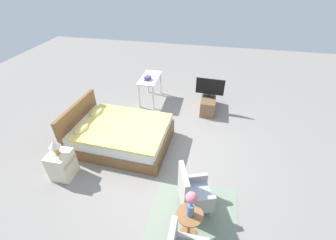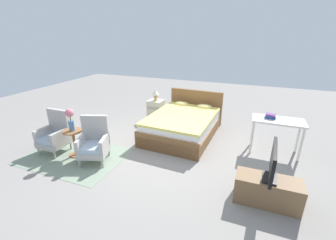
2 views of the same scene
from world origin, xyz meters
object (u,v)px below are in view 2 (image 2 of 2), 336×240
(nightstand, at_px, (156,110))
(tv_stand, at_px, (267,191))
(bed, at_px, (184,124))
(side_table, at_px, (74,140))
(armchair_by_window_right, at_px, (94,143))
(vanity_desk, at_px, (278,125))
(tv_flatscreen, at_px, (273,163))
(table_lamp, at_px, (156,93))
(armchair_by_window_left, at_px, (55,135))
(book_stack, at_px, (270,116))
(flower_vase, at_px, (70,117))

(nightstand, height_order, tv_stand, nightstand)
(bed, distance_m, side_table, 2.63)
(armchair_by_window_right, height_order, vanity_desk, armchair_by_window_right)
(tv_flatscreen, bearing_deg, table_lamp, 138.89)
(armchair_by_window_left, height_order, table_lamp, same)
(table_lamp, bearing_deg, tv_stand, -41.13)
(tv_stand, distance_m, vanity_desk, 1.84)
(bed, distance_m, armchair_by_window_right, 2.29)
(armchair_by_window_left, relative_size, nightstand, 1.54)
(side_table, distance_m, nightstand, 2.73)
(armchair_by_window_left, height_order, side_table, armchair_by_window_left)
(nightstand, height_order, vanity_desk, vanity_desk)
(bed, distance_m, armchair_by_window_left, 3.03)
(armchair_by_window_right, xyz_separation_m, tv_flatscreen, (3.29, -0.08, 0.33))
(vanity_desk, bearing_deg, nightstand, 164.12)
(armchair_by_window_right, xyz_separation_m, table_lamp, (0.19, 2.63, 0.43))
(tv_stand, distance_m, tv_flatscreen, 0.50)
(side_table, relative_size, book_stack, 2.36)
(side_table, height_order, tv_flatscreen, tv_flatscreen)
(side_table, relative_size, table_lamp, 1.77)
(side_table, distance_m, tv_flatscreen, 3.83)
(vanity_desk, bearing_deg, tv_stand, -95.51)
(side_table, xyz_separation_m, nightstand, (0.71, 2.63, -0.07))
(armchair_by_window_right, relative_size, tv_stand, 0.96)
(armchair_by_window_left, xyz_separation_m, armchair_by_window_right, (1.06, -0.00, 0.00))
(side_table, xyz_separation_m, tv_stand, (3.81, -0.07, -0.15))
(bed, bearing_deg, side_table, -134.51)
(armchair_by_window_right, relative_size, vanity_desk, 0.88)
(armchair_by_window_left, distance_m, side_table, 0.54)
(tv_stand, height_order, vanity_desk, vanity_desk)
(bed, relative_size, armchair_by_window_right, 2.45)
(side_table, height_order, vanity_desk, vanity_desk)
(bed, height_order, book_stack, bed)
(armchair_by_window_left, height_order, flower_vase, flower_vase)
(side_table, xyz_separation_m, table_lamp, (0.71, 2.63, 0.45))
(bed, height_order, armchair_by_window_right, bed)
(side_table, height_order, table_lamp, table_lamp)
(tv_stand, bearing_deg, armchair_by_window_right, 178.66)
(armchair_by_window_right, distance_m, tv_stand, 3.30)
(bed, height_order, table_lamp, bed)
(armchair_by_window_left, xyz_separation_m, side_table, (0.54, -0.01, -0.02))
(tv_flatscreen, bearing_deg, armchair_by_window_right, 178.66)
(armchair_by_window_left, bearing_deg, vanity_desk, 20.53)
(bed, xyz_separation_m, table_lamp, (-1.13, 0.76, 0.52))
(bed, distance_m, tv_stand, 2.77)
(tv_stand, bearing_deg, tv_flatscreen, -3.43)
(tv_flatscreen, distance_m, vanity_desk, 1.78)
(armchair_by_window_left, bearing_deg, flower_vase, -0.93)
(flower_vase, height_order, table_lamp, flower_vase)
(side_table, xyz_separation_m, book_stack, (3.82, 1.72, 0.46))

